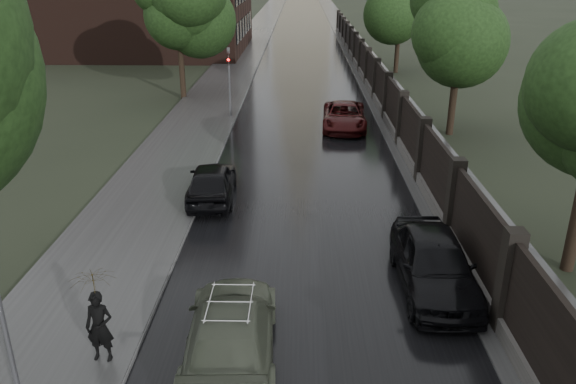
{
  "coord_description": "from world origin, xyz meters",
  "views": [
    {
      "loc": [
        -0.32,
        -6.48,
        8.26
      ],
      "look_at": [
        -0.68,
        10.11,
        1.5
      ],
      "focal_mm": 35.0,
      "sensor_mm": 36.0,
      "label": 1
    }
  ],
  "objects_px": {
    "tree_left_far": "(178,16)",
    "car_right_near": "(434,263)",
    "tree_right_b": "(460,37)",
    "traffic_light": "(229,77)",
    "car_right_far": "(344,116)",
    "lamp_post": "(2,316)",
    "tree_right_c": "(400,9)",
    "pedestrian_umbrella": "(94,291)",
    "hatchback_left": "(212,181)",
    "volga_sedan": "(231,331)"
  },
  "relations": [
    {
      "from": "car_right_far",
      "to": "hatchback_left",
      "type": "bearing_deg",
      "value": -116.61
    },
    {
      "from": "tree_left_far",
      "to": "car_right_near",
      "type": "distance_m",
      "value": 26.15
    },
    {
      "from": "hatchback_left",
      "to": "traffic_light",
      "type": "bearing_deg",
      "value": -89.47
    },
    {
      "from": "tree_left_far",
      "to": "hatchback_left",
      "type": "height_order",
      "value": "tree_left_far"
    },
    {
      "from": "tree_right_b",
      "to": "hatchback_left",
      "type": "xyz_separation_m",
      "value": [
        -11.1,
        -8.97,
        -4.23
      ]
    },
    {
      "from": "tree_right_b",
      "to": "traffic_light",
      "type": "height_order",
      "value": "tree_right_b"
    },
    {
      "from": "car_right_far",
      "to": "pedestrian_umbrella",
      "type": "relative_size",
      "value": 1.88
    },
    {
      "from": "lamp_post",
      "to": "car_right_far",
      "type": "relative_size",
      "value": 1.04
    },
    {
      "from": "tree_right_b",
      "to": "volga_sedan",
      "type": "xyz_separation_m",
      "value": [
        -9.3,
        -18.16,
        -4.24
      ]
    },
    {
      "from": "car_right_near",
      "to": "pedestrian_umbrella",
      "type": "distance_m",
      "value": 8.67
    },
    {
      "from": "tree_right_c",
      "to": "car_right_far",
      "type": "xyz_separation_m",
      "value": [
        -5.43,
        -17.02,
        -4.27
      ]
    },
    {
      "from": "traffic_light",
      "to": "car_right_far",
      "type": "height_order",
      "value": "traffic_light"
    },
    {
      "from": "lamp_post",
      "to": "volga_sedan",
      "type": "bearing_deg",
      "value": 33.01
    },
    {
      "from": "tree_right_b",
      "to": "traffic_light",
      "type": "xyz_separation_m",
      "value": [
        -11.8,
        2.99,
        -2.55
      ]
    },
    {
      "from": "car_right_far",
      "to": "tree_left_far",
      "type": "bearing_deg",
      "value": 148.14
    },
    {
      "from": "lamp_post",
      "to": "tree_right_c",
      "type": "bearing_deg",
      "value": 71.48
    },
    {
      "from": "volga_sedan",
      "to": "lamp_post",
      "type": "bearing_deg",
      "value": 30.43
    },
    {
      "from": "tree_right_b",
      "to": "pedestrian_umbrella",
      "type": "xyz_separation_m",
      "value": [
        -12.11,
        -18.45,
        -3.05
      ]
    },
    {
      "from": "tree_right_c",
      "to": "car_right_near",
      "type": "relative_size",
      "value": 1.49
    },
    {
      "from": "traffic_light",
      "to": "car_right_far",
      "type": "distance_m",
      "value": 6.89
    },
    {
      "from": "tree_right_c",
      "to": "lamp_post",
      "type": "xyz_separation_m",
      "value": [
        -12.9,
        -38.5,
        -2.28
      ]
    },
    {
      "from": "tree_right_c",
      "to": "car_right_near",
      "type": "height_order",
      "value": "tree_right_c"
    },
    {
      "from": "lamp_post",
      "to": "traffic_light",
      "type": "distance_m",
      "value": 23.52
    },
    {
      "from": "car_right_near",
      "to": "pedestrian_umbrella",
      "type": "relative_size",
      "value": 1.8
    },
    {
      "from": "tree_right_b",
      "to": "tree_right_c",
      "type": "distance_m",
      "value": 18.0
    },
    {
      "from": "lamp_post",
      "to": "volga_sedan",
      "type": "distance_m",
      "value": 4.72
    },
    {
      "from": "traffic_light",
      "to": "tree_right_b",
      "type": "bearing_deg",
      "value": -14.24
    },
    {
      "from": "tree_right_b",
      "to": "traffic_light",
      "type": "distance_m",
      "value": 12.44
    },
    {
      "from": "tree_right_b",
      "to": "car_right_far",
      "type": "xyz_separation_m",
      "value": [
        -5.43,
        0.98,
        -4.27
      ]
    },
    {
      "from": "tree_right_c",
      "to": "pedestrian_umbrella",
      "type": "xyz_separation_m",
      "value": [
        -12.11,
        -36.45,
        -3.05
      ]
    },
    {
      "from": "car_right_near",
      "to": "traffic_light",
      "type": "bearing_deg",
      "value": 112.35
    },
    {
      "from": "volga_sedan",
      "to": "car_right_far",
      "type": "relative_size",
      "value": 1.0
    },
    {
      "from": "lamp_post",
      "to": "hatchback_left",
      "type": "bearing_deg",
      "value": 81.12
    },
    {
      "from": "tree_right_c",
      "to": "hatchback_left",
      "type": "xyz_separation_m",
      "value": [
        -11.1,
        -26.97,
        -4.23
      ]
    },
    {
      "from": "traffic_light",
      "to": "hatchback_left",
      "type": "height_order",
      "value": "traffic_light"
    },
    {
      "from": "tree_right_b",
      "to": "hatchback_left",
      "type": "height_order",
      "value": "tree_right_b"
    },
    {
      "from": "lamp_post",
      "to": "traffic_light",
      "type": "bearing_deg",
      "value": 87.32
    },
    {
      "from": "tree_left_far",
      "to": "car_right_near",
      "type": "bearing_deg",
      "value": -63.91
    },
    {
      "from": "tree_right_b",
      "to": "hatchback_left",
      "type": "relative_size",
      "value": 1.67
    },
    {
      "from": "tree_left_far",
      "to": "pedestrian_umbrella",
      "type": "distance_m",
      "value": 26.88
    },
    {
      "from": "tree_left_far",
      "to": "car_right_near",
      "type": "xyz_separation_m",
      "value": [
        11.33,
        -23.15,
        -4.44
      ]
    },
    {
      "from": "tree_right_c",
      "to": "tree_right_b",
      "type": "bearing_deg",
      "value": -90.0
    },
    {
      "from": "lamp_post",
      "to": "car_right_near",
      "type": "relative_size",
      "value": 1.08
    },
    {
      "from": "volga_sedan",
      "to": "car_right_far",
      "type": "xyz_separation_m",
      "value": [
        3.87,
        19.14,
        -0.03
      ]
    },
    {
      "from": "tree_left_far",
      "to": "car_right_far",
      "type": "height_order",
      "value": "tree_left_far"
    },
    {
      "from": "pedestrian_umbrella",
      "to": "hatchback_left",
      "type": "bearing_deg",
      "value": 87.01
    },
    {
      "from": "hatchback_left",
      "to": "pedestrian_umbrella",
      "type": "height_order",
      "value": "pedestrian_umbrella"
    },
    {
      "from": "traffic_light",
      "to": "pedestrian_umbrella",
      "type": "height_order",
      "value": "traffic_light"
    },
    {
      "from": "volga_sedan",
      "to": "car_right_near",
      "type": "xyz_separation_m",
      "value": [
        5.13,
        3.01,
        0.09
      ]
    },
    {
      "from": "hatchback_left",
      "to": "car_right_near",
      "type": "xyz_separation_m",
      "value": [
        6.93,
        -6.17,
        0.09
      ]
    }
  ]
}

